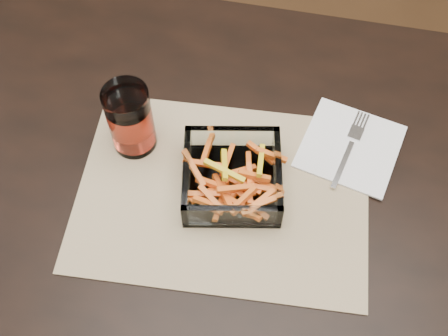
{
  "coord_description": "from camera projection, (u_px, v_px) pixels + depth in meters",
  "views": [
    {
      "loc": [
        -0.04,
        -0.38,
        1.52
      ],
      "look_at": [
        -0.13,
        0.06,
        0.78
      ],
      "focal_mm": 45.0,
      "sensor_mm": 36.0,
      "label": 1
    }
  ],
  "objects": [
    {
      "name": "tumbler",
      "position": [
        131.0,
        121.0,
        0.87
      ],
      "size": [
        0.07,
        0.07,
        0.12
      ],
      "color": "white",
      "rests_on": "placemat"
    },
    {
      "name": "dining_table",
      "position": [
        297.0,
        248.0,
        0.92
      ],
      "size": [
        1.6,
        0.9,
        0.75
      ],
      "color": "black",
      "rests_on": "ground"
    },
    {
      "name": "glass_bowl",
      "position": [
        232.0,
        178.0,
        0.86
      ],
      "size": [
        0.17,
        0.17,
        0.06
      ],
      "rotation": [
        0.0,
        0.0,
        0.19
      ],
      "color": "white",
      "rests_on": "placemat"
    },
    {
      "name": "placemat",
      "position": [
        223.0,
        193.0,
        0.88
      ],
      "size": [
        0.47,
        0.36,
        0.0
      ],
      "primitive_type": "cube",
      "rotation": [
        0.0,
        0.0,
        0.07
      ],
      "color": "tan",
      "rests_on": "dining_table"
    },
    {
      "name": "napkin",
      "position": [
        350.0,
        146.0,
        0.92
      ],
      "size": [
        0.18,
        0.18,
        0.0
      ],
      "primitive_type": "cube",
      "rotation": [
        0.0,
        0.0,
        -0.22
      ],
      "color": "white",
      "rests_on": "placemat"
    },
    {
      "name": "fork",
      "position": [
        350.0,
        146.0,
        0.91
      ],
      "size": [
        0.05,
        0.16,
        0.0
      ],
      "rotation": [
        0.0,
        0.0,
        -0.23
      ],
      "color": "silver",
      "rests_on": "napkin"
    }
  ]
}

